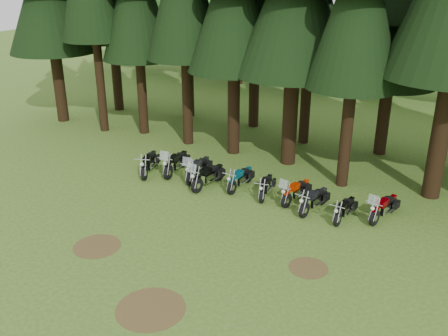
{
  "coord_description": "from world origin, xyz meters",
  "views": [
    {
      "loc": [
        9.09,
        -13.93,
        9.95
      ],
      "look_at": [
        -1.38,
        5.0,
        1.0
      ],
      "focal_mm": 40.0,
      "sensor_mm": 36.0,
      "label": 1
    }
  ],
  "objects_px": {
    "motorcycle_3": "(208,177)",
    "motorcycle_6": "(296,192)",
    "motorcycle_9": "(384,208)",
    "motorcycle_0": "(149,164)",
    "motorcycle_4": "(240,179)",
    "motorcycle_8": "(345,210)",
    "motorcycle_7": "(314,201)",
    "motorcycle_2": "(198,169)",
    "motorcycle_1": "(176,163)",
    "motorcycle_5": "(266,187)"
  },
  "relations": [
    {
      "from": "motorcycle_1",
      "to": "motorcycle_2",
      "type": "bearing_deg",
      "value": -11.47
    },
    {
      "from": "motorcycle_3",
      "to": "motorcycle_8",
      "type": "bearing_deg",
      "value": 6.77
    },
    {
      "from": "motorcycle_0",
      "to": "motorcycle_2",
      "type": "bearing_deg",
      "value": -9.05
    },
    {
      "from": "motorcycle_6",
      "to": "motorcycle_9",
      "type": "relative_size",
      "value": 0.98
    },
    {
      "from": "motorcycle_3",
      "to": "motorcycle_9",
      "type": "height_order",
      "value": "motorcycle_3"
    },
    {
      "from": "motorcycle_1",
      "to": "motorcycle_4",
      "type": "relative_size",
      "value": 1.12
    },
    {
      "from": "motorcycle_4",
      "to": "motorcycle_5",
      "type": "relative_size",
      "value": 1.08
    },
    {
      "from": "motorcycle_3",
      "to": "motorcycle_4",
      "type": "xyz_separation_m",
      "value": [
        1.42,
        0.61,
        -0.05
      ]
    },
    {
      "from": "motorcycle_0",
      "to": "motorcycle_2",
      "type": "relative_size",
      "value": 0.94
    },
    {
      "from": "motorcycle_2",
      "to": "motorcycle_4",
      "type": "relative_size",
      "value": 1.11
    },
    {
      "from": "motorcycle_1",
      "to": "motorcycle_5",
      "type": "xyz_separation_m",
      "value": [
        5.11,
        -0.24,
        -0.09
      ]
    },
    {
      "from": "motorcycle_0",
      "to": "motorcycle_1",
      "type": "xyz_separation_m",
      "value": [
        1.19,
        0.67,
        0.02
      ]
    },
    {
      "from": "motorcycle_2",
      "to": "motorcycle_0",
      "type": "bearing_deg",
      "value": -173.51
    },
    {
      "from": "motorcycle_0",
      "to": "motorcycle_4",
      "type": "distance_m",
      "value": 4.92
    },
    {
      "from": "motorcycle_1",
      "to": "motorcycle_6",
      "type": "bearing_deg",
      "value": -8.28
    },
    {
      "from": "motorcycle_2",
      "to": "motorcycle_5",
      "type": "distance_m",
      "value": 3.72
    },
    {
      "from": "motorcycle_2",
      "to": "motorcycle_6",
      "type": "height_order",
      "value": "motorcycle_2"
    },
    {
      "from": "motorcycle_4",
      "to": "motorcycle_9",
      "type": "bearing_deg",
      "value": 3.5
    },
    {
      "from": "motorcycle_2",
      "to": "motorcycle_7",
      "type": "bearing_deg",
      "value": -10.28
    },
    {
      "from": "motorcycle_3",
      "to": "motorcycle_6",
      "type": "bearing_deg",
      "value": 14.23
    },
    {
      "from": "motorcycle_3",
      "to": "motorcycle_4",
      "type": "relative_size",
      "value": 1.1
    },
    {
      "from": "motorcycle_3",
      "to": "motorcycle_8",
      "type": "height_order",
      "value": "motorcycle_3"
    },
    {
      "from": "motorcycle_3",
      "to": "motorcycle_4",
      "type": "distance_m",
      "value": 1.54
    },
    {
      "from": "motorcycle_1",
      "to": "motorcycle_2",
      "type": "distance_m",
      "value": 1.4
    },
    {
      "from": "motorcycle_8",
      "to": "motorcycle_9",
      "type": "bearing_deg",
      "value": 35.58
    },
    {
      "from": "motorcycle_0",
      "to": "motorcycle_9",
      "type": "distance_m",
      "value": 11.53
    },
    {
      "from": "motorcycle_0",
      "to": "motorcycle_8",
      "type": "distance_m",
      "value": 10.09
    },
    {
      "from": "motorcycle_6",
      "to": "motorcycle_8",
      "type": "bearing_deg",
      "value": -2.51
    },
    {
      "from": "motorcycle_1",
      "to": "motorcycle_8",
      "type": "bearing_deg",
      "value": -11.64
    },
    {
      "from": "motorcycle_5",
      "to": "motorcycle_8",
      "type": "bearing_deg",
      "value": -18.11
    },
    {
      "from": "motorcycle_2",
      "to": "motorcycle_3",
      "type": "height_order",
      "value": "motorcycle_2"
    },
    {
      "from": "motorcycle_0",
      "to": "motorcycle_6",
      "type": "height_order",
      "value": "motorcycle_6"
    },
    {
      "from": "motorcycle_1",
      "to": "motorcycle_8",
      "type": "xyz_separation_m",
      "value": [
        8.9,
        -0.7,
        -0.11
      ]
    },
    {
      "from": "motorcycle_1",
      "to": "motorcycle_9",
      "type": "height_order",
      "value": "motorcycle_1"
    },
    {
      "from": "motorcycle_0",
      "to": "motorcycle_7",
      "type": "relative_size",
      "value": 1.05
    },
    {
      "from": "motorcycle_4",
      "to": "motorcycle_6",
      "type": "height_order",
      "value": "motorcycle_6"
    },
    {
      "from": "motorcycle_1",
      "to": "motorcycle_3",
      "type": "xyz_separation_m",
      "value": [
        2.27,
        -0.66,
        -0.01
      ]
    },
    {
      "from": "motorcycle_3",
      "to": "motorcycle_7",
      "type": "bearing_deg",
      "value": 7.83
    },
    {
      "from": "motorcycle_8",
      "to": "motorcycle_0",
      "type": "bearing_deg",
      "value": -174.62
    },
    {
      "from": "motorcycle_0",
      "to": "motorcycle_7",
      "type": "height_order",
      "value": "motorcycle_0"
    },
    {
      "from": "motorcycle_2",
      "to": "motorcycle_6",
      "type": "distance_m",
      "value": 5.12
    },
    {
      "from": "motorcycle_0",
      "to": "motorcycle_9",
      "type": "bearing_deg",
      "value": -17.4
    },
    {
      "from": "motorcycle_0",
      "to": "motorcycle_3",
      "type": "bearing_deg",
      "value": -21.12
    },
    {
      "from": "motorcycle_1",
      "to": "motorcycle_9",
      "type": "bearing_deg",
      "value": -6.51
    },
    {
      "from": "motorcycle_5",
      "to": "motorcycle_6",
      "type": "xyz_separation_m",
      "value": [
        1.41,
        0.11,
        0.04
      ]
    },
    {
      "from": "motorcycle_1",
      "to": "motorcycle_6",
      "type": "distance_m",
      "value": 6.52
    },
    {
      "from": "motorcycle_2",
      "to": "motorcycle_9",
      "type": "bearing_deg",
      "value": -4.32
    },
    {
      "from": "motorcycle_0",
      "to": "motorcycle_9",
      "type": "xyz_separation_m",
      "value": [
        11.5,
        0.78,
        -0.02
      ]
    },
    {
      "from": "motorcycle_0",
      "to": "motorcycle_8",
      "type": "bearing_deg",
      "value": -21.47
    },
    {
      "from": "motorcycle_3",
      "to": "motorcycle_7",
      "type": "xyz_separation_m",
      "value": [
        5.25,
        0.06,
        -0.05
      ]
    }
  ]
}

